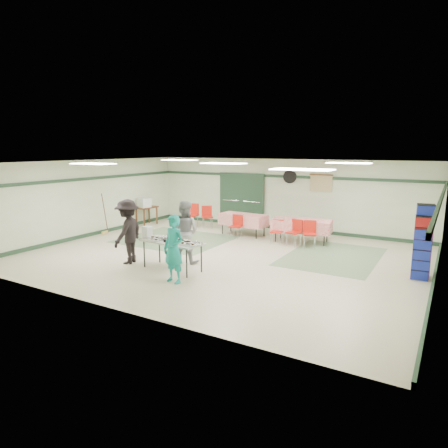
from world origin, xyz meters
The scene contains 42 objects.
floor centered at (0.00, 0.00, 0.00)m, with size 11.00×11.00×0.00m, color beige.
ceiling centered at (0.00, 0.00, 2.70)m, with size 11.00×11.00×0.00m, color silver.
wall_back centered at (0.00, 4.50, 1.35)m, with size 11.00×11.00×0.00m, color beige.
wall_front centered at (0.00, -4.50, 1.35)m, with size 11.00×11.00×0.00m, color beige.
wall_left centered at (-5.50, 0.00, 1.35)m, with size 9.00×9.00×0.00m, color beige.
wall_right centered at (5.50, 0.00, 1.35)m, with size 9.00×9.00×0.00m, color beige.
trim_back centered at (0.00, 4.47, 2.05)m, with size 11.00×0.06×0.10m, color #1F3A27.
baseboard_back centered at (0.00, 4.47, 0.06)m, with size 11.00×0.06×0.12m, color #1F3A27.
trim_left centered at (-5.47, 0.00, 2.05)m, with size 9.00×0.06×0.10m, color #1F3A27.
baseboard_left centered at (-5.47, 0.00, 0.06)m, with size 9.00×0.06×0.12m, color #1F3A27.
trim_right centered at (5.47, 0.00, 2.05)m, with size 9.00×0.06×0.10m, color #1F3A27.
baseboard_right centered at (5.47, 0.00, 0.06)m, with size 9.00×0.06×0.12m, color #1F3A27.
green_patch_a centered at (-2.50, 1.00, 0.00)m, with size 3.50×3.00×0.01m, color gray.
green_patch_b centered at (2.80, 1.50, 0.00)m, with size 2.50×3.50×0.01m, color gray.
double_door_left centered at (-2.20, 4.44, 1.05)m, with size 0.90×0.06×2.10m, color gray.
double_door_right centered at (-1.25, 4.44, 1.05)m, with size 0.90×0.06×2.10m, color gray.
door_frame centered at (-1.73, 4.42, 1.05)m, with size 2.00×0.03×2.15m, color #1F3A27.
wall_fan centered at (0.30, 4.44, 2.05)m, with size 0.50×0.50×0.10m, color black.
scroll_banner centered at (1.50, 4.44, 1.85)m, with size 0.80×0.02×0.60m, color tan.
serving_table centered at (-0.46, -1.85, 0.71)m, with size 1.79×0.88×0.76m.
sheet_tray_right centered at (0.14, -1.93, 0.77)m, with size 0.56×0.43×0.02m, color silver.
sheet_tray_mid centered at (-0.64, -1.67, 0.77)m, with size 0.64×0.48×0.02m, color silver.
sheet_tray_left centered at (-1.01, -1.98, 0.77)m, with size 0.56×0.42×0.02m, color silver.
baking_pan centered at (-0.35, -1.92, 0.80)m, with size 0.44×0.27×0.08m, color black.
foam_box_stack centered at (-1.29, -1.83, 0.91)m, with size 0.22×0.20×0.30m, color white.
volunteer_teal centered at (0.18, -2.61, 0.80)m, with size 0.58×0.38×1.60m, color teal.
volunteer_grey centered at (-0.59, -1.11, 0.86)m, with size 0.83×0.65×1.71m, color gray.
volunteer_dark centered at (-1.87, -1.95, 0.88)m, with size 1.14×0.65×1.76m, color black.
dining_table_a centered at (1.39, 2.81, 0.57)m, with size 2.02×1.11×0.77m.
dining_table_b centered at (-0.81, 2.81, 0.57)m, with size 1.76×0.88×0.77m.
chair_a centered at (1.38, 2.24, 0.52)m, with size 0.48×0.48×0.85m.
chair_b centered at (0.76, 2.24, 0.48)m, with size 0.39×0.39×0.78m.
chair_c centered at (1.85, 2.24, 0.52)m, with size 0.51×0.51×0.85m.
chair_d centered at (-0.77, 2.24, 0.50)m, with size 0.41×0.41×0.82m.
chair_loose_a centered at (-2.65, 3.28, 0.53)m, with size 0.57×0.57×0.87m.
chair_loose_b centered at (-3.23, 3.11, 0.58)m, with size 0.49×0.49×0.94m.
crate_stack_blue_a centered at (5.15, 0.56, 0.63)m, with size 0.38×0.38×1.25m, color #192699.
crate_stack_red centered at (5.15, 0.57, 0.77)m, with size 0.39×0.39×1.54m, color maroon.
crate_stack_blue_b centered at (5.15, 0.72, 0.90)m, with size 0.39×0.39×1.79m, color #192699.
printer_table centered at (-5.15, 2.58, 0.64)m, with size 0.64×0.91×0.74m.
office_printer centered at (-5.15, 2.45, 0.93)m, with size 0.46×0.41×0.37m, color beige.
broom centered at (-5.23, 0.41, 0.77)m, with size 0.03×0.03×1.49m, color brown.
Camera 1 is at (5.69, -9.79, 3.10)m, focal length 32.00 mm.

